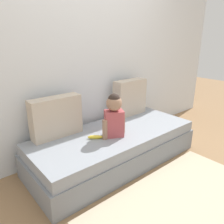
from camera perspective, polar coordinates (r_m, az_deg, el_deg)
name	(u,v)px	position (r m, az deg, el deg)	size (l,w,h in m)	color
ground_plane	(114,160)	(2.76, 0.62, -12.39)	(12.00, 12.00, 0.00)	#93704C
back_wall	(85,49)	(2.80, -6.98, 15.76)	(5.23, 0.10, 2.57)	silver
couch	(114,146)	(2.66, 0.63, -8.90)	(2.03, 0.85, 0.39)	gray
throw_pillow_left	(56,117)	(2.47, -14.22, -1.29)	(0.56, 0.16, 0.44)	#C1B29E
throw_pillow_right	(130,97)	(3.08, 4.63, 3.78)	(0.49, 0.16, 0.49)	#C1B29E
toddler	(114,115)	(2.38, 0.54, -0.71)	(0.31, 0.22, 0.48)	#B24C51
banana	(95,137)	(2.41, -4.31, -6.46)	(0.17, 0.04, 0.04)	yellow
floor_rug	(184,204)	(2.26, 18.21, -21.70)	(1.82, 1.00, 0.01)	beige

